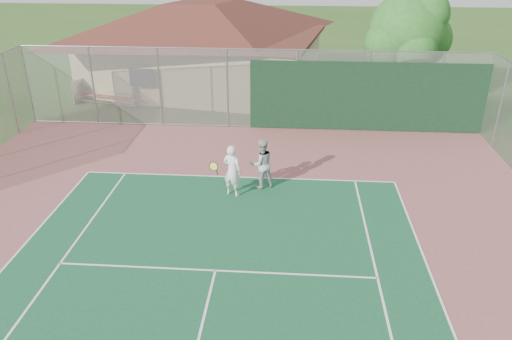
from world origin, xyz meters
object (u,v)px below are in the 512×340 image
(player_white_front, at_px, (232,171))
(player_grey_back, at_px, (261,164))
(clubhouse, at_px, (203,37))
(bleachers, at_px, (113,89))
(tree, at_px, (409,33))

(player_white_front, distance_m, player_grey_back, 1.13)
(clubhouse, height_order, bleachers, clubhouse)
(tree, bearing_deg, clubhouse, 160.89)
(player_grey_back, bearing_deg, player_white_front, 9.28)
(tree, xyz_separation_m, player_grey_back, (-6.19, -8.55, -2.90))
(clubhouse, bearing_deg, player_white_front, -66.45)
(clubhouse, bearing_deg, bleachers, -136.25)
(clubhouse, distance_m, player_grey_back, 12.85)
(bleachers, xyz_separation_m, tree, (14.44, -0.66, 3.12))
(player_white_front, bearing_deg, player_grey_back, -121.26)
(bleachers, relative_size, player_white_front, 2.08)
(bleachers, height_order, tree, tree)
(player_white_front, bearing_deg, bleachers, -29.79)
(tree, height_order, player_grey_back, tree)
(bleachers, bearing_deg, tree, 12.84)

